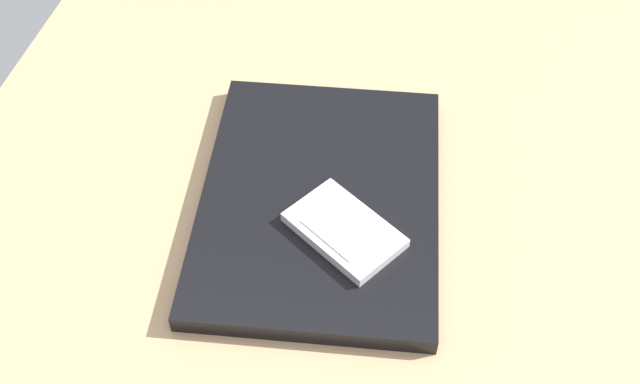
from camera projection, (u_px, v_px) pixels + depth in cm
name	position (u px, v px, depth cm)	size (l,w,h in cm)	color
desk_surface	(329.00, 268.00, 71.73)	(120.00, 80.00, 3.00)	tan
laptop_closed	(320.00, 199.00, 73.96)	(30.09, 22.30, 1.83)	black
cell_phone_on_laptop	(344.00, 230.00, 69.73)	(11.01, 11.92, 1.13)	silver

